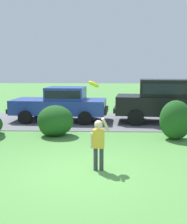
# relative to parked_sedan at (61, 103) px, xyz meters

# --- Properties ---
(ground_plane) EXTENTS (80.00, 80.00, 0.00)m
(ground_plane) POSITION_rel_parked_sedan_xyz_m (1.44, -6.62, -0.85)
(ground_plane) COLOR #518E42
(driveway_strip) EXTENTS (28.00, 4.40, 0.02)m
(driveway_strip) POSITION_rel_parked_sedan_xyz_m (1.44, -0.05, -0.84)
(driveway_strip) COLOR slate
(driveway_strip) RESTS_ON ground
(shrub_centre_left) EXTENTS (1.29, 1.21, 1.10)m
(shrub_centre_left) POSITION_rel_parked_sedan_xyz_m (0.18, -2.95, -0.34)
(shrub_centre_left) COLOR #1E511C
(shrub_centre_left) RESTS_ON ground
(shrub_centre) EXTENTS (1.09, 0.97, 1.34)m
(shrub_centre) POSITION_rel_parked_sedan_xyz_m (4.38, -3.33, -0.18)
(shrub_centre) COLOR #1E511C
(shrub_centre) RESTS_ON ground
(parked_sedan) EXTENTS (4.50, 2.30, 1.56)m
(parked_sedan) POSITION_rel_parked_sedan_xyz_m (0.00, 0.00, 0.00)
(parked_sedan) COLOR #28429E
(parked_sedan) RESTS_ON ground
(parked_suv) EXTENTS (4.86, 2.47, 1.92)m
(parked_suv) POSITION_rel_parked_sedan_xyz_m (4.76, -0.30, 0.23)
(parked_suv) COLOR black
(parked_suv) RESTS_ON ground
(child_thrower) EXTENTS (0.46, 0.25, 1.29)m
(child_thrower) POSITION_rel_parked_sedan_xyz_m (1.83, -6.47, -0.13)
(child_thrower) COLOR #383842
(child_thrower) RESTS_ON ground
(frisbee) EXTENTS (0.31, 0.27, 0.23)m
(frisbee) POSITION_rel_parked_sedan_xyz_m (1.70, -5.87, 1.16)
(frisbee) COLOR yellow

